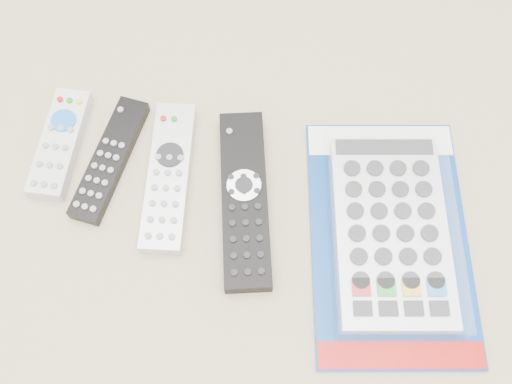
# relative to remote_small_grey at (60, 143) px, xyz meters

# --- Properties ---
(remote_small_grey) EXTENTS (0.06, 0.17, 0.03)m
(remote_small_grey) POSITION_rel_remote_small_grey_xyz_m (0.00, 0.00, 0.00)
(remote_small_grey) COLOR #B9B9BB
(remote_small_grey) RESTS_ON ground
(remote_slim_black) EXTENTS (0.07, 0.20, 0.02)m
(remote_slim_black) POSITION_rel_remote_small_grey_xyz_m (0.08, -0.01, -0.00)
(remote_slim_black) COLOR black
(remote_slim_black) RESTS_ON ground
(remote_silver_dvd) EXTENTS (0.08, 0.23, 0.03)m
(remote_silver_dvd) POSITION_rel_remote_small_grey_xyz_m (0.17, -0.03, -0.00)
(remote_silver_dvd) COLOR #BCBCC0
(remote_silver_dvd) RESTS_ON ground
(remote_large_black) EXTENTS (0.11, 0.27, 0.03)m
(remote_large_black) POSITION_rel_remote_small_grey_xyz_m (0.28, -0.05, 0.00)
(remote_large_black) COLOR black
(remote_large_black) RESTS_ON ground
(jumbo_remote_packaged) EXTENTS (0.26, 0.38, 0.05)m
(jumbo_remote_packaged) POSITION_rel_remote_small_grey_xyz_m (0.48, -0.06, 0.01)
(jumbo_remote_packaged) COLOR navy
(jumbo_remote_packaged) RESTS_ON ground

